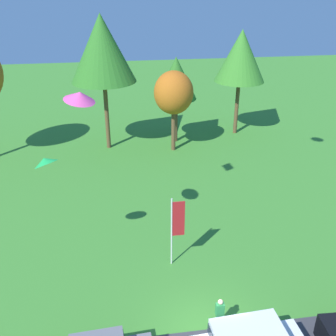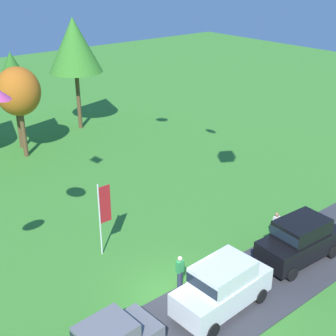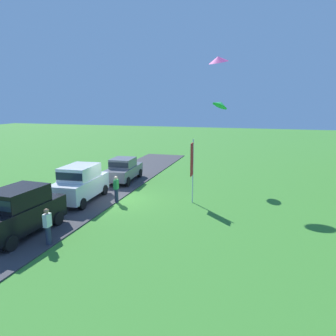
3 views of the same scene
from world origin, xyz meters
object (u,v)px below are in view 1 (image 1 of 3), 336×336
(tree_far_right, at_px, (102,49))
(flag_banner, at_px, (176,223))
(kite_delta_low_drifter, at_px, (80,96))
(tree_center_back, at_px, (241,56))
(person_beside_suv, at_px, (219,315))
(tree_far_left, at_px, (176,78))
(kite_delta_high_left, at_px, (45,161))
(tree_lone_near, at_px, (174,93))

(tree_far_right, relative_size, flag_banner, 2.80)
(tree_far_right, xyz_separation_m, kite_delta_low_drifter, (-0.89, -15.53, 0.52))
(kite_delta_low_drifter, bearing_deg, tree_center_back, 53.03)
(tree_far_right, bearing_deg, flag_banner, -78.50)
(person_beside_suv, height_order, tree_far_right, tree_far_right)
(tree_far_right, distance_m, tree_far_left, 6.75)
(kite_delta_low_drifter, bearing_deg, flag_banner, -11.24)
(person_beside_suv, bearing_deg, tree_far_left, 85.58)
(flag_banner, bearing_deg, tree_far_left, 80.67)
(tree_center_back, distance_m, kite_delta_low_drifter, 21.83)
(person_beside_suv, relative_size, tree_center_back, 0.18)
(flag_banner, xyz_separation_m, kite_delta_low_drifter, (-4.22, 0.84, 6.55))
(tree_center_back, height_order, kite_delta_low_drifter, tree_center_back)
(tree_far_left, height_order, flag_banner, tree_far_left)
(tree_far_right, distance_m, kite_delta_high_left, 15.96)
(tree_lone_near, relative_size, tree_far_left, 0.90)
(person_beside_suv, relative_size, tree_far_right, 0.15)
(tree_far_right, height_order, flag_banner, tree_far_right)
(tree_lone_near, bearing_deg, tree_far_left, 75.34)
(person_beside_suv, distance_m, tree_far_right, 22.78)
(tree_lone_near, xyz_separation_m, kite_delta_low_drifter, (-6.49, -14.20, 4.01))
(tree_far_left, bearing_deg, person_beside_suv, -94.42)
(tree_center_back, relative_size, flag_banner, 2.40)
(tree_lone_near, relative_size, flag_banner, 1.72)
(tree_far_right, bearing_deg, tree_lone_near, -13.42)
(tree_far_right, relative_size, tree_lone_near, 1.63)
(tree_lone_near, bearing_deg, person_beside_suv, -93.37)
(flag_banner, relative_size, kite_delta_high_left, 3.42)
(tree_far_left, bearing_deg, tree_far_right, -174.08)
(person_beside_suv, xyz_separation_m, tree_center_back, (7.75, 22.82, 6.46))
(flag_banner, bearing_deg, kite_delta_low_drifter, 168.76)
(tree_lone_near, xyz_separation_m, flag_banner, (-2.28, -15.03, -2.54))
(kite_delta_high_left, xyz_separation_m, kite_delta_low_drifter, (1.89, -0.02, 3.03))
(tree_lone_near, distance_m, tree_center_back, 7.66)
(tree_center_back, relative_size, kite_delta_high_left, 8.20)
(tree_far_left, bearing_deg, kite_delta_high_left, -118.85)
(kite_delta_high_left, height_order, kite_delta_low_drifter, kite_delta_low_drifter)
(person_beside_suv, xyz_separation_m, tree_far_right, (-4.45, 20.97, 7.70))
(person_beside_suv, distance_m, tree_lone_near, 20.11)
(flag_banner, height_order, kite_delta_low_drifter, kite_delta_low_drifter)
(tree_far_right, height_order, tree_lone_near, tree_far_right)
(tree_far_right, relative_size, tree_far_left, 1.47)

